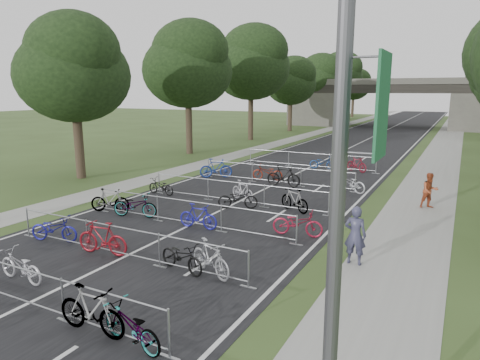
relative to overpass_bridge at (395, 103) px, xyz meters
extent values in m
cube|color=black|center=(0.00, -15.00, -3.53)|extent=(11.00, 140.00, 0.01)
cube|color=gray|center=(8.00, -15.00, -3.53)|extent=(3.00, 140.00, 0.01)
cube|color=gray|center=(-7.50, -15.00, -3.53)|extent=(2.00, 140.00, 0.01)
cube|color=silver|center=(0.00, -15.00, -3.53)|extent=(0.12, 140.00, 0.00)
cube|color=#4C4A44|center=(-11.50, 0.00, -1.03)|extent=(8.00, 8.00, 5.00)
cube|color=black|center=(0.00, 0.00, 2.07)|extent=(30.00, 8.00, 1.20)
cube|color=#4C4A44|center=(0.00, -3.80, 3.07)|extent=(30.00, 0.40, 0.90)
cube|color=#4C4A44|center=(0.00, 3.80, 3.07)|extent=(30.00, 0.40, 0.90)
cylinder|color=#4C4C51|center=(8.30, -63.00, 0.47)|extent=(0.18, 0.18, 8.00)
cube|color=#195834|center=(8.72, -63.00, 1.67)|extent=(0.03, 0.65, 1.10)
cylinder|color=#33261C|center=(-11.50, -49.00, -1.43)|extent=(0.56, 0.56, 4.20)
ellipsoid|color=black|center=(-11.50, -49.00, 2.68)|extent=(6.72, 6.72, 5.51)
sphere|color=black|center=(-10.90, -49.50, 4.03)|extent=(5.38, 5.38, 5.38)
sphere|color=black|center=(-12.00, -48.50, 1.84)|extent=(4.37, 4.37, 4.37)
cylinder|color=#33261C|center=(-11.50, -37.00, -1.17)|extent=(0.56, 0.56, 4.72)
ellipsoid|color=black|center=(-11.50, -37.00, 3.46)|extent=(7.56, 7.56, 6.20)
sphere|color=black|center=(-10.90, -37.50, 4.97)|extent=(6.05, 6.05, 6.05)
sphere|color=black|center=(-12.00, -36.50, 2.51)|extent=(4.91, 4.91, 4.91)
cylinder|color=#33261C|center=(-11.50, -25.00, -0.91)|extent=(0.56, 0.56, 5.25)
ellipsoid|color=black|center=(-11.50, -25.00, 4.24)|extent=(8.40, 8.40, 6.89)
sphere|color=black|center=(-10.90, -25.50, 5.92)|extent=(6.72, 6.72, 6.72)
sphere|color=black|center=(-12.00, -24.50, 3.19)|extent=(5.46, 5.46, 5.46)
cylinder|color=#33261C|center=(-11.50, -13.00, -1.43)|extent=(0.56, 0.56, 4.20)
ellipsoid|color=black|center=(-11.50, -13.00, 2.68)|extent=(6.72, 6.72, 5.51)
sphere|color=black|center=(-10.90, -13.50, 4.03)|extent=(5.38, 5.38, 5.38)
sphere|color=black|center=(-12.00, -12.50, 1.84)|extent=(4.37, 4.37, 4.37)
cylinder|color=#33261C|center=(-11.50, -1.00, -1.17)|extent=(0.56, 0.56, 4.72)
ellipsoid|color=black|center=(-11.50, -1.00, 3.46)|extent=(7.56, 7.56, 6.20)
sphere|color=black|center=(-10.90, -1.50, 4.97)|extent=(6.05, 6.05, 6.05)
sphere|color=black|center=(-12.00, -0.50, 2.51)|extent=(4.91, 4.91, 4.91)
cylinder|color=#33261C|center=(-11.50, 11.00, -0.91)|extent=(0.56, 0.56, 5.25)
ellipsoid|color=black|center=(-11.50, 11.00, 4.24)|extent=(8.40, 8.40, 6.89)
sphere|color=black|center=(-10.90, 10.50, 5.92)|extent=(6.72, 6.72, 6.72)
sphere|color=black|center=(-12.00, 11.50, 3.19)|extent=(5.46, 5.46, 5.46)
cylinder|color=#33261C|center=(-11.50, 23.00, -1.43)|extent=(0.56, 0.56, 4.20)
ellipsoid|color=black|center=(-11.50, 23.00, 2.68)|extent=(6.72, 6.72, 5.51)
sphere|color=black|center=(-10.90, 22.50, 4.03)|extent=(5.38, 5.38, 5.38)
sphere|color=black|center=(-12.00, 23.50, 1.84)|extent=(4.37, 4.37, 4.37)
cylinder|color=#929499|center=(0.00, -61.40, -2.48)|extent=(9.20, 0.04, 0.04)
cylinder|color=#929499|center=(0.00, -61.40, -3.35)|extent=(9.20, 0.04, 0.04)
cylinder|color=#929499|center=(1.53, -61.40, -2.98)|extent=(0.05, 0.05, 1.10)
cube|color=#929499|center=(1.53, -61.40, -3.52)|extent=(0.50, 0.08, 0.03)
cylinder|color=#929499|center=(4.60, -61.40, -2.98)|extent=(0.05, 0.05, 1.10)
cube|color=#929499|center=(4.60, -61.40, -3.52)|extent=(0.50, 0.08, 0.03)
cylinder|color=#929499|center=(0.00, -57.80, -2.48)|extent=(9.20, 0.04, 0.04)
cylinder|color=#929499|center=(0.00, -57.80, -3.35)|extent=(9.20, 0.04, 0.04)
cylinder|color=#929499|center=(-4.60, -57.80, -2.98)|extent=(0.05, 0.05, 1.10)
cube|color=#929499|center=(-4.60, -57.80, -3.52)|extent=(0.50, 0.08, 0.03)
cylinder|color=#929499|center=(-1.53, -57.80, -2.98)|extent=(0.05, 0.05, 1.10)
cube|color=#929499|center=(-1.53, -57.80, -3.52)|extent=(0.50, 0.08, 0.03)
cylinder|color=#929499|center=(1.53, -57.80, -2.98)|extent=(0.05, 0.05, 1.10)
cube|color=#929499|center=(1.53, -57.80, -3.52)|extent=(0.50, 0.08, 0.03)
cylinder|color=#929499|center=(4.60, -57.80, -2.98)|extent=(0.05, 0.05, 1.10)
cube|color=#929499|center=(4.60, -57.80, -3.52)|extent=(0.50, 0.08, 0.03)
cylinder|color=#929499|center=(0.00, -54.00, -2.48)|extent=(9.20, 0.04, 0.04)
cylinder|color=#929499|center=(0.00, -54.00, -3.35)|extent=(9.20, 0.04, 0.04)
cylinder|color=#929499|center=(-4.60, -54.00, -2.98)|extent=(0.05, 0.05, 1.10)
cube|color=#929499|center=(-4.60, -54.00, -3.52)|extent=(0.50, 0.08, 0.03)
cylinder|color=#929499|center=(-1.53, -54.00, -2.98)|extent=(0.05, 0.05, 1.10)
cube|color=#929499|center=(-1.53, -54.00, -3.52)|extent=(0.50, 0.08, 0.03)
cylinder|color=#929499|center=(1.53, -54.00, -2.98)|extent=(0.05, 0.05, 1.10)
cube|color=#929499|center=(1.53, -54.00, -3.52)|extent=(0.50, 0.08, 0.03)
cylinder|color=#929499|center=(4.60, -54.00, -2.98)|extent=(0.05, 0.05, 1.10)
cube|color=#929499|center=(4.60, -54.00, -3.52)|extent=(0.50, 0.08, 0.03)
cylinder|color=#929499|center=(0.00, -50.00, -2.48)|extent=(9.20, 0.04, 0.04)
cylinder|color=#929499|center=(0.00, -50.00, -3.35)|extent=(9.20, 0.04, 0.04)
cylinder|color=#929499|center=(-4.60, -50.00, -2.98)|extent=(0.05, 0.05, 1.10)
cube|color=#929499|center=(-4.60, -50.00, -3.52)|extent=(0.50, 0.08, 0.03)
cylinder|color=#929499|center=(-1.53, -50.00, -2.98)|extent=(0.05, 0.05, 1.10)
cube|color=#929499|center=(-1.53, -50.00, -3.52)|extent=(0.50, 0.08, 0.03)
cylinder|color=#929499|center=(1.53, -50.00, -2.98)|extent=(0.05, 0.05, 1.10)
cube|color=#929499|center=(1.53, -50.00, -3.52)|extent=(0.50, 0.08, 0.03)
cylinder|color=#929499|center=(4.60, -50.00, -2.98)|extent=(0.05, 0.05, 1.10)
cube|color=#929499|center=(4.60, -50.00, -3.52)|extent=(0.50, 0.08, 0.03)
cylinder|color=#929499|center=(0.00, -45.00, -2.48)|extent=(9.20, 0.04, 0.04)
cylinder|color=#929499|center=(0.00, -45.00, -3.35)|extent=(9.20, 0.04, 0.04)
cylinder|color=#929499|center=(-4.60, -45.00, -2.98)|extent=(0.05, 0.05, 1.10)
cube|color=#929499|center=(-4.60, -45.00, -3.52)|extent=(0.50, 0.08, 0.03)
cylinder|color=#929499|center=(-1.53, -45.00, -2.98)|extent=(0.05, 0.05, 1.10)
cube|color=#929499|center=(-1.53, -45.00, -3.52)|extent=(0.50, 0.08, 0.03)
cylinder|color=#929499|center=(1.53, -45.00, -2.98)|extent=(0.05, 0.05, 1.10)
cube|color=#929499|center=(1.53, -45.00, -3.52)|extent=(0.50, 0.08, 0.03)
cylinder|color=#929499|center=(4.60, -45.00, -2.98)|extent=(0.05, 0.05, 1.10)
cube|color=#929499|center=(4.60, -45.00, -3.52)|extent=(0.50, 0.08, 0.03)
cylinder|color=#929499|center=(0.00, -39.00, -2.48)|extent=(9.20, 0.04, 0.04)
cylinder|color=#929499|center=(0.00, -39.00, -3.35)|extent=(9.20, 0.04, 0.04)
cylinder|color=#929499|center=(-4.60, -39.00, -2.98)|extent=(0.05, 0.05, 1.10)
cube|color=#929499|center=(-4.60, -39.00, -3.52)|extent=(0.50, 0.08, 0.03)
cylinder|color=#929499|center=(-1.53, -39.00, -2.98)|extent=(0.05, 0.05, 1.10)
cube|color=#929499|center=(-1.53, -39.00, -3.52)|extent=(0.50, 0.08, 0.03)
cylinder|color=#929499|center=(1.53, -39.00, -2.98)|extent=(0.05, 0.05, 1.10)
cube|color=#929499|center=(1.53, -39.00, -3.52)|extent=(0.50, 0.08, 0.03)
cylinder|color=#929499|center=(4.60, -39.00, -2.98)|extent=(0.05, 0.05, 1.10)
cube|color=#929499|center=(4.60, -39.00, -3.52)|extent=(0.50, 0.08, 0.03)
imported|color=#B9B8C0|center=(-1.32, -60.47, -3.06)|extent=(1.81, 0.70, 0.94)
imported|color=#929499|center=(2.53, -61.48, -2.97)|extent=(1.91, 0.59, 1.14)
imported|color=#929499|center=(3.66, -61.46, -3.06)|extent=(1.88, 0.94, 0.94)
imported|color=navy|center=(-3.28, -57.72, -3.06)|extent=(1.91, 1.12, 0.95)
imported|color=maroon|center=(-0.77, -57.86, -2.96)|extent=(1.95, 0.79, 1.14)
imported|color=black|center=(2.34, -57.75, -3.07)|extent=(1.87, 1.02, 0.93)
imported|color=#999AA1|center=(3.26, -57.61, -2.99)|extent=(1.86, 1.17, 1.08)
imported|color=#929499|center=(-4.30, -53.90, -3.00)|extent=(1.83, 1.15, 1.06)
imported|color=#929499|center=(-2.74, -54.01, -3.01)|extent=(2.10, 1.20, 1.04)
imported|color=#1D1C9A|center=(0.53, -54.08, -3.03)|extent=(1.70, 0.57, 1.01)
imported|color=maroon|center=(4.30, -53.08, -3.03)|extent=(1.97, 0.92, 1.00)
imported|color=black|center=(-4.30, -50.25, -3.09)|extent=(1.73, 0.74, 0.88)
imported|color=#ACAAB2|center=(0.04, -49.31, -3.04)|extent=(1.69, 1.12, 0.99)
imported|color=black|center=(0.55, -50.77, -3.05)|extent=(1.93, 1.36, 0.96)
imported|color=#929499|center=(3.03, -50.01, -3.00)|extent=(1.81, 1.27, 1.07)
imported|color=navy|center=(-4.01, -45.09, -2.93)|extent=(2.01, 1.57, 1.21)
imported|color=maroon|center=(-0.85, -44.27, -3.05)|extent=(1.94, 0.96, 0.98)
imported|color=black|center=(0.65, -45.43, -2.93)|extent=(2.00, 0.61, 1.20)
imported|color=#B9BAC1|center=(4.30, -45.10, -3.02)|extent=(2.05, 1.29, 1.02)
imported|color=navy|center=(0.97, -39.01, -3.07)|extent=(1.83, 0.90, 0.92)
imported|color=maroon|center=(3.33, -38.96, -3.02)|extent=(1.72, 1.28, 1.03)
imported|color=#373652|center=(6.80, -54.76, -2.59)|extent=(0.69, 0.46, 1.88)
imported|color=#9D4222|center=(8.36, -46.55, -2.71)|extent=(1.01, 0.95, 1.65)
camera|label=1|loc=(9.49, -67.65, 1.83)|focal=32.00mm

